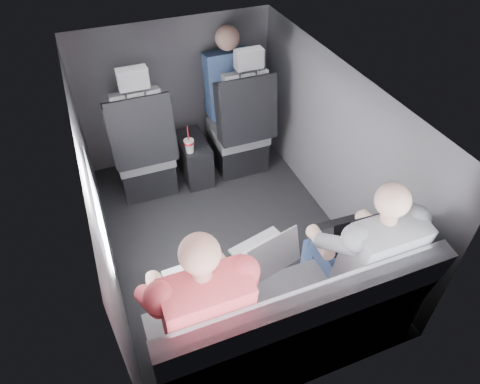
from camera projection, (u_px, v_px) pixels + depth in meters
name	position (u px, v px, depth m)	size (l,w,h in m)	color
floor	(227.00, 238.00, 3.51)	(2.60, 2.60, 0.00)	black
ceiling	(222.00, 88.00, 2.61)	(2.60, 2.60, 0.00)	#B2B2AD
panel_left	(97.00, 205.00, 2.81)	(0.02, 2.60, 1.35)	#56565B
panel_right	(334.00, 147.00, 3.31)	(0.02, 2.60, 1.35)	#56565B
panel_front	(177.00, 92.00, 3.97)	(1.80, 0.02, 1.35)	#56565B
panel_back	(313.00, 325.00, 2.15)	(1.80, 0.02, 1.35)	#56565B
side_window	(98.00, 209.00, 2.46)	(0.02, 0.75, 0.42)	white
seatbelt	(248.00, 103.00, 3.57)	(0.05, 0.01, 0.65)	black
front_seat_left	(144.00, 154.00, 3.70)	(0.52, 0.58, 1.26)	black
front_seat_right	(240.00, 133.00, 3.95)	(0.52, 0.58, 1.26)	black
center_console	(194.00, 158.00, 3.99)	(0.24, 0.48, 0.41)	black
rear_bench	(287.00, 325.00, 2.56)	(1.60, 0.57, 0.92)	slate
soda_cup	(189.00, 145.00, 3.68)	(0.09, 0.09, 0.27)	white
laptop_white	(195.00, 280.00, 2.41)	(0.32, 0.30, 0.23)	white
laptop_silver	(267.00, 252.00, 2.56)	(0.40, 0.39, 0.25)	#ABABB0
laptop_black	(348.00, 233.00, 2.68)	(0.35, 0.32, 0.24)	black
passenger_rear_left	(200.00, 306.00, 2.26)	(0.54, 0.65, 1.28)	#2D2D32
passenger_rear_right	(362.00, 253.00, 2.55)	(0.52, 0.63, 1.25)	navy
passenger_front_right	(228.00, 85.00, 3.89)	(0.42, 0.42, 0.87)	navy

